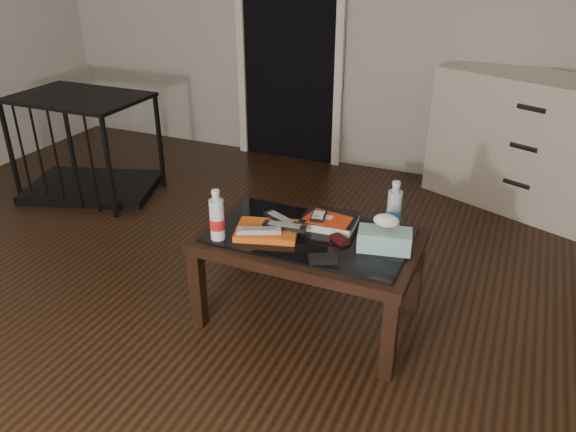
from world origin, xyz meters
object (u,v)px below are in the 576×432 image
at_px(water_bottle_left, 217,215).
at_px(water_bottle_right, 394,206).
at_px(tissue_box, 384,240).
at_px(textbook, 330,221).
at_px(pet_crate, 89,162).
at_px(coffee_table, 309,247).
at_px(dresser, 525,142).

distance_m(water_bottle_left, water_bottle_right, 0.81).
bearing_deg(tissue_box, textbook, 146.33).
height_order(pet_crate, tissue_box, pet_crate).
bearing_deg(water_bottle_right, pet_crate, 165.94).
distance_m(coffee_table, water_bottle_right, 0.44).
bearing_deg(dresser, tissue_box, -81.92).
bearing_deg(water_bottle_left, coffee_table, 28.06).
xyz_separation_m(pet_crate, water_bottle_right, (2.35, -0.59, 0.35)).
relative_size(coffee_table, dresser, 0.77).
bearing_deg(coffee_table, pet_crate, 158.43).
distance_m(dresser, water_bottle_left, 2.35).
distance_m(pet_crate, tissue_box, 2.51).
relative_size(coffee_table, water_bottle_right, 4.20).
distance_m(coffee_table, textbook, 0.16).
bearing_deg(pet_crate, dresser, 1.12).
bearing_deg(water_bottle_left, textbook, 37.12).
bearing_deg(dresser, water_bottle_right, -84.21).
xyz_separation_m(coffee_table, tissue_box, (0.35, 0.00, 0.11)).
relative_size(pet_crate, water_bottle_right, 4.38).
distance_m(water_bottle_right, tissue_box, 0.22).
bearing_deg(coffee_table, water_bottle_right, 31.91).
distance_m(pet_crate, water_bottle_left, 1.96).
height_order(dresser, water_bottle_left, dresser).
relative_size(textbook, water_bottle_right, 1.05).
xyz_separation_m(coffee_table, dresser, (0.85, 1.81, 0.05)).
bearing_deg(pet_crate, textbook, -36.28).
bearing_deg(dresser, coffee_table, -91.54).
bearing_deg(coffee_table, dresser, 64.81).
height_order(textbook, water_bottle_left, water_bottle_left).
relative_size(dresser, textbook, 5.20).
distance_m(coffee_table, water_bottle_left, 0.46).
bearing_deg(dresser, pet_crate, -136.96).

